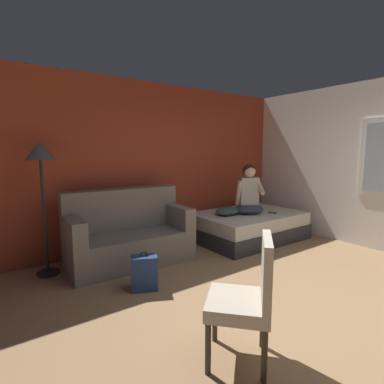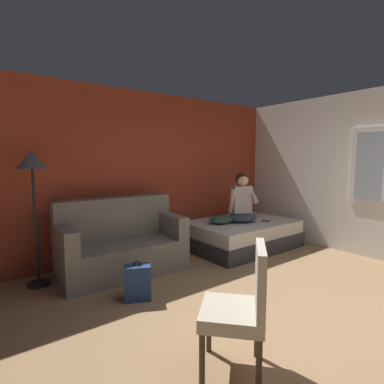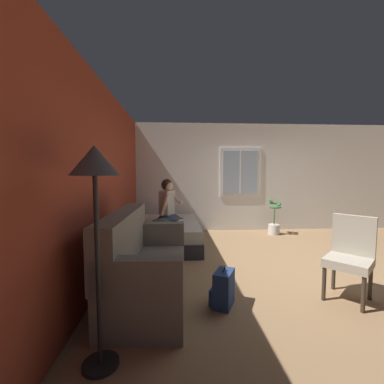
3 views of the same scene
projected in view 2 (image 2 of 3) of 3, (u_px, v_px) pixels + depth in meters
name	position (u px, v px, depth m)	size (l,w,h in m)	color
ground_plane	(314.00, 324.00, 2.90)	(40.00, 40.00, 0.00)	#93704C
wall_back_accent	(153.00, 173.00, 5.20)	(10.09, 0.16, 2.70)	#993823
bed	(241.00, 234.00, 5.43)	(1.93, 1.34, 0.48)	#2D2D33
couch	(121.00, 244.00, 4.24)	(1.73, 0.89, 1.04)	slate
side_chair	(242.00, 304.00, 2.21)	(0.65, 0.65, 0.98)	#382D23
person_seated	(242.00, 202.00, 5.32)	(0.66, 0.63, 0.88)	#383D51
backpack	(137.00, 283.00, 3.41)	(0.35, 0.32, 0.46)	navy
throw_pillow	(221.00, 219.00, 5.21)	(0.48, 0.36, 0.14)	#385147
cell_phone	(266.00, 221.00, 5.39)	(0.07, 0.14, 0.01)	black
floor_lamp	(33.00, 173.00, 3.66)	(0.36, 0.36, 1.70)	black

